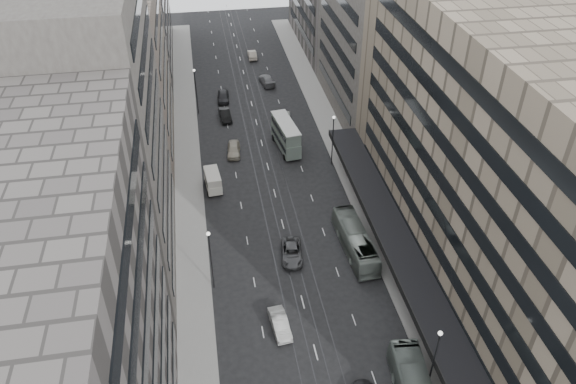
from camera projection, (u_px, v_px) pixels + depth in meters
ground at (318, 360)px, 56.75m from camera, size 220.00×220.00×0.00m
sidewalk_right at (342, 154)px, 88.19m from camera, size 4.00×125.00×0.15m
sidewalk_left at (188, 168)px, 84.91m from camera, size 4.00×125.00×0.15m
department_store at (511, 174)px, 57.23m from camera, size 19.20×60.00×30.00m
building_right_mid at (380, 43)px, 93.99m from camera, size 15.00×28.00×24.00m
building_left_a at (44, 362)px, 38.60m from camera, size 15.00×28.00×30.00m
building_left_b at (85, 139)px, 58.91m from camera, size 15.00×26.00×34.00m
building_left_c at (113, 73)px, 83.04m from camera, size 15.00×28.00×25.00m
lamp_right_near at (435, 354)px, 51.03m from camera, size 0.44×0.44×8.32m
lamp_right_far at (333, 135)px, 82.86m from camera, size 0.44×0.44×8.32m
lamp_left_near at (210, 254)px, 61.91m from camera, size 0.44×0.44×8.32m
lamp_left_far at (196, 86)px, 96.12m from camera, size 0.44×0.44×8.32m
bus_far at (355, 241)px, 69.12m from camera, size 3.23×11.66×3.22m
double_decker at (286, 135)px, 88.05m from camera, size 3.59×8.90×4.74m
panel_van at (213, 180)px, 79.76m from camera, size 2.51×4.58×2.78m
sedan_1 at (280, 324)px, 59.56m from camera, size 2.12×4.87×1.56m
sedan_2 at (292, 252)px, 68.65m from camera, size 3.16×5.72×1.51m
sedan_4 at (234, 149)px, 87.76m from camera, size 2.49×5.12×1.68m
sedan_5 at (225, 115)px, 96.94m from camera, size 2.10×5.04×1.62m
sedan_6 at (283, 117)px, 96.41m from camera, size 3.07×5.60×1.49m
sedan_7 at (267, 80)px, 108.31m from camera, size 2.92×5.91×1.65m
sedan_8 at (223, 96)px, 102.61m from camera, size 2.36×5.16×1.72m
sedan_9 at (252, 55)px, 118.55m from camera, size 1.73×4.78×1.57m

